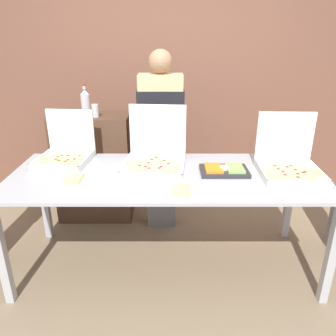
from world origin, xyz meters
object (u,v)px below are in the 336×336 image
at_px(paper_plate_front_center, 75,179).
at_px(paper_plate_front_right, 183,191).
at_px(pizza_box_near_left, 290,164).
at_px(veggie_tray, 226,170).
at_px(pizza_box_near_right, 67,153).
at_px(person_server_vest, 162,133).
at_px(pizza_box_far_right, 157,157).
at_px(soda_bottle, 87,102).
at_px(soda_can_silver, 97,111).

xyz_separation_m(paper_plate_front_center, paper_plate_front_right, (0.78, -0.19, 0.00)).
xyz_separation_m(pizza_box_near_left, veggie_tray, (-0.49, 0.01, -0.06)).
distance_m(pizza_box_near_right, person_server_vest, 0.89).
bearing_deg(veggie_tray, paper_plate_front_center, -172.06).
relative_size(pizza_box_far_right, pizza_box_near_right, 1.14).
bearing_deg(paper_plate_front_center, veggie_tray, 7.94).
bearing_deg(veggie_tray, soda_bottle, 145.30).
xyz_separation_m(pizza_box_far_right, veggie_tray, (0.54, -0.14, -0.06)).
bearing_deg(pizza_box_near_left, paper_plate_front_center, -172.37).
xyz_separation_m(pizza_box_near_right, veggie_tray, (1.29, -0.26, -0.05)).
bearing_deg(pizza_box_far_right, soda_bottle, 139.49).
bearing_deg(soda_can_silver, paper_plate_front_center, -89.78).
bearing_deg(person_server_vest, pizza_box_far_right, 85.96).
bearing_deg(pizza_box_far_right, soda_can_silver, 139.01).
height_order(paper_plate_front_center, veggie_tray, veggie_tray).
distance_m(paper_plate_front_right, soda_bottle, 1.55).
height_order(pizza_box_near_left, paper_plate_front_right, pizza_box_near_left).
height_order(pizza_box_near_right, paper_plate_front_right, pizza_box_near_right).
height_order(pizza_box_near_left, soda_can_silver, pizza_box_near_left).
bearing_deg(paper_plate_front_right, pizza_box_near_left, 21.83).
relative_size(pizza_box_near_left, person_server_vest, 0.28).
xyz_separation_m(pizza_box_far_right, paper_plate_front_right, (0.19, -0.48, -0.07)).
relative_size(veggie_tray, soda_can_silver, 2.97).
height_order(pizza_box_near_left, veggie_tray, pizza_box_near_left).
bearing_deg(pizza_box_far_right, veggie_tray, -9.27).
distance_m(paper_plate_front_center, soda_bottle, 1.09).
height_order(pizza_box_near_left, person_server_vest, person_server_vest).
distance_m(pizza_box_far_right, soda_bottle, 1.05).
bearing_deg(soda_can_silver, soda_bottle, 136.98).
xyz_separation_m(pizza_box_far_right, person_server_vest, (0.04, 0.51, 0.05)).
xyz_separation_m(pizza_box_far_right, pizza_box_near_right, (-0.76, 0.12, -0.01)).
xyz_separation_m(pizza_box_near_right, person_server_vest, (0.79, 0.40, 0.06)).
distance_m(pizza_box_near_right, soda_bottle, 0.68).
bearing_deg(pizza_box_far_right, pizza_box_near_right, 176.24).
bearing_deg(pizza_box_near_right, paper_plate_front_center, -62.15).
height_order(pizza_box_far_right, person_server_vest, person_server_vest).
height_order(pizza_box_far_right, paper_plate_front_right, pizza_box_far_right).
xyz_separation_m(veggie_tray, soda_can_silver, (-1.13, 0.75, 0.30)).
bearing_deg(pizza_box_near_right, veggie_tray, -5.73).
distance_m(pizza_box_near_left, paper_plate_front_right, 0.90).
bearing_deg(person_server_vest, veggie_tray, 127.47).
distance_m(pizza_box_near_left, soda_bottle, 1.96).
height_order(pizza_box_far_right, pizza_box_near_right, pizza_box_far_right).
relative_size(soda_can_silver, person_server_vest, 0.07).
height_order(paper_plate_front_right, person_server_vest, person_server_vest).
distance_m(pizza_box_far_right, paper_plate_front_center, 0.66).
height_order(paper_plate_front_right, veggie_tray, veggie_tray).
xyz_separation_m(pizza_box_near_right, paper_plate_front_right, (0.95, -0.60, -0.06)).
relative_size(veggie_tray, person_server_vest, 0.21).
bearing_deg(paper_plate_front_center, pizza_box_far_right, 26.69).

